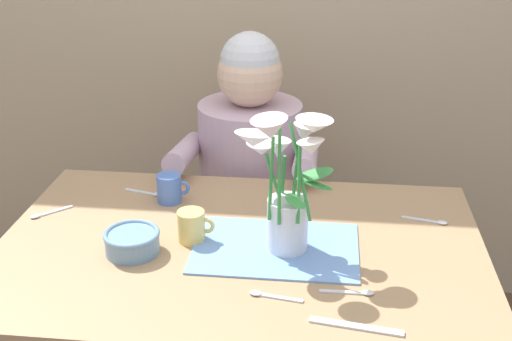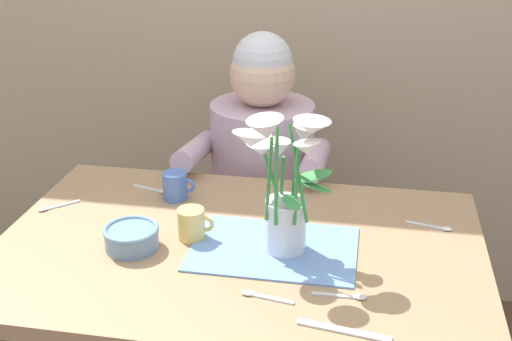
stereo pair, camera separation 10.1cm
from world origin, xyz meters
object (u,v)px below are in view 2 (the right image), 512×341
Objects in this scene: coffee_cup at (175,186)px; tea_cup at (192,224)px; seated_person at (262,199)px; dinner_knife at (344,330)px; ceramic_bowl at (132,237)px; flower_vase at (283,181)px.

tea_cup is (0.10, -0.21, 0.00)m from coffee_cup.
seated_person reaches higher than tea_cup.
tea_cup is at bearing 150.70° from dinner_knife.
coffee_cup reaches higher than ceramic_bowl.
coffee_cup is (0.03, 0.28, 0.01)m from ceramic_bowl.
flower_vase is at bearing -34.43° from coffee_cup.
dinner_knife is 2.04× the size of coffee_cup.
seated_person is at bearing 66.17° from coffee_cup.
coffee_cup is at bearing 84.53° from ceramic_bowl.
ceramic_bowl is (-0.20, -0.68, 0.21)m from seated_person.
dinner_knife is at bearing -59.93° from flower_vase.
ceramic_bowl is at bearing -151.40° from tea_cup.
dinner_knife is 0.72m from coffee_cup.
flower_vase is 1.91× the size of dinner_knife.
tea_cup reaches higher than ceramic_bowl.
seated_person reaches higher than flower_vase.
flower_vase is 2.66× the size of ceramic_bowl.
ceramic_bowl is 1.46× the size of coffee_cup.
flower_vase reaches higher than tea_cup.
tea_cup is at bearing 28.60° from ceramic_bowl.
seated_person is at bearing 83.29° from tea_cup.
flower_vase is 0.27m from tea_cup.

